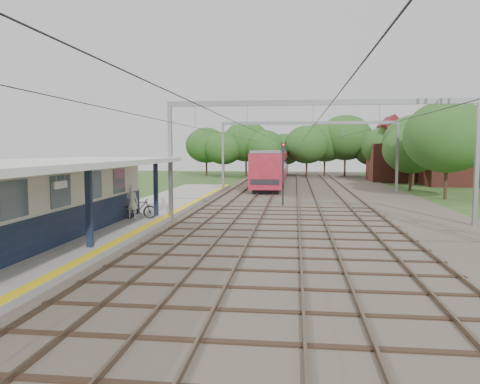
{
  "coord_description": "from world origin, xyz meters",
  "views": [
    {
      "loc": [
        2.24,
        -11.62,
        4.24
      ],
      "look_at": [
        -1.17,
        17.24,
        1.6
      ],
      "focal_mm": 35.0,
      "sensor_mm": 36.0,
      "label": 1
    }
  ],
  "objects_px": {
    "bicycle": "(139,208)",
    "signal_post": "(283,165)",
    "train": "(274,165)",
    "person": "(132,202)"
  },
  "relations": [
    {
      "from": "person",
      "to": "bicycle",
      "type": "relative_size",
      "value": 0.98
    },
    {
      "from": "bicycle",
      "to": "train",
      "type": "bearing_deg",
      "value": -20.53
    },
    {
      "from": "train",
      "to": "bicycle",
      "type": "bearing_deg",
      "value": -99.35
    },
    {
      "from": "train",
      "to": "signal_post",
      "type": "bearing_deg",
      "value": -86.08
    },
    {
      "from": "person",
      "to": "train",
      "type": "xyz_separation_m",
      "value": [
        6.37,
        36.42,
        0.96
      ]
    },
    {
      "from": "bicycle",
      "to": "person",
      "type": "bearing_deg",
      "value": 90.1
    },
    {
      "from": "train",
      "to": "signal_post",
      "type": "height_order",
      "value": "signal_post"
    },
    {
      "from": "signal_post",
      "to": "bicycle",
      "type": "bearing_deg",
      "value": -130.81
    },
    {
      "from": "bicycle",
      "to": "signal_post",
      "type": "distance_m",
      "value": 12.37
    },
    {
      "from": "signal_post",
      "to": "person",
      "type": "bearing_deg",
      "value": -131.94
    }
  ]
}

